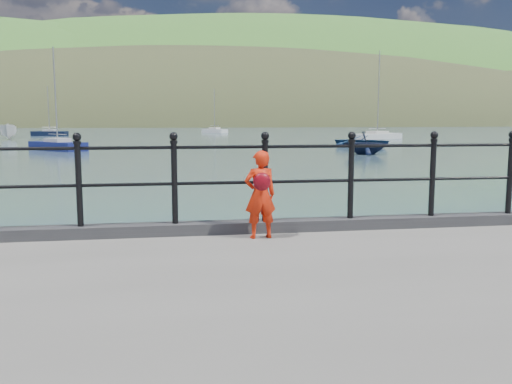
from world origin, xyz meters
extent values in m
plane|color=#2D4251|center=(0.00, 0.00, 0.00)|extent=(600.00, 600.00, 0.00)
cube|color=#28282B|center=(0.00, -0.15, 1.07)|extent=(60.00, 0.30, 0.15)
cylinder|color=black|center=(0.00, -0.15, 1.67)|extent=(18.00, 0.04, 0.04)
cylinder|color=black|center=(0.00, -0.15, 2.15)|extent=(18.00, 0.04, 0.04)
cylinder|color=black|center=(-1.80, -0.15, 1.67)|extent=(0.08, 0.08, 1.05)
sphere|color=black|center=(-1.80, -0.15, 2.29)|extent=(0.11, 0.11, 0.11)
cylinder|color=black|center=(-0.60, -0.15, 1.67)|extent=(0.08, 0.08, 1.05)
sphere|color=black|center=(-0.60, -0.15, 2.29)|extent=(0.11, 0.11, 0.11)
cylinder|color=black|center=(0.60, -0.15, 1.67)|extent=(0.08, 0.08, 1.05)
sphere|color=black|center=(0.60, -0.15, 2.29)|extent=(0.11, 0.11, 0.11)
cylinder|color=black|center=(1.80, -0.15, 1.67)|extent=(0.08, 0.08, 1.05)
sphere|color=black|center=(1.80, -0.15, 2.29)|extent=(0.11, 0.11, 0.11)
cylinder|color=black|center=(3.00, -0.15, 1.67)|extent=(0.08, 0.08, 1.05)
sphere|color=black|center=(3.00, -0.15, 2.29)|extent=(0.11, 0.11, 0.11)
cylinder|color=black|center=(4.20, -0.15, 1.67)|extent=(0.08, 0.08, 1.05)
ellipsoid|color=#333A21|center=(20.00, 195.00, -15.40)|extent=(400.00, 100.00, 88.00)
ellipsoid|color=#387026|center=(60.00, 255.00, -27.30)|extent=(600.00, 180.00, 156.00)
cube|color=silver|center=(-35.00, 181.00, 3.00)|extent=(9.00, 6.00, 6.00)
cube|color=#4C4744|center=(-35.00, 181.00, 7.00)|extent=(9.50, 6.50, 2.00)
cube|color=silver|center=(-12.00, 181.00, 3.00)|extent=(9.00, 6.00, 6.00)
cube|color=#4C4744|center=(-12.00, 181.00, 7.00)|extent=(9.50, 6.50, 2.00)
cube|color=silver|center=(18.00, 181.00, 3.00)|extent=(9.00, 6.00, 6.00)
cube|color=#4C4744|center=(18.00, 181.00, 7.00)|extent=(9.50, 6.50, 2.00)
cube|color=silver|center=(45.00, 181.00, 3.00)|extent=(9.00, 6.00, 6.00)
cube|color=#4C4744|center=(45.00, 181.00, 7.00)|extent=(9.50, 6.50, 2.00)
imported|color=red|center=(0.47, -0.53, 1.56)|extent=(0.44, 0.31, 1.12)
ellipsoid|color=red|center=(0.47, -0.66, 1.74)|extent=(0.22, 0.11, 0.23)
imported|color=navy|center=(16.37, 38.53, 0.52)|extent=(6.01, 6.14, 1.04)
imported|color=silver|center=(-19.67, 62.62, 0.97)|extent=(2.77, 5.28, 1.94)
imported|color=black|center=(13.19, 29.41, 0.82)|extent=(3.85, 3.60, 1.64)
cube|color=silver|center=(25.13, 57.15, 0.25)|extent=(7.75, 6.03, 0.90)
cube|color=beige|center=(25.13, 57.15, 0.75)|extent=(3.11, 2.74, 0.50)
cylinder|color=#A5A5A8|center=(25.13, 57.15, 5.74)|extent=(0.10, 0.10, 10.08)
cylinder|color=#A5A5A8|center=(25.13, 57.15, 1.30)|extent=(3.00, 1.96, 0.06)
cube|color=white|center=(7.67, 90.02, 0.25)|extent=(4.48, 5.16, 0.90)
cube|color=beige|center=(7.67, 90.02, 0.75)|extent=(2.01, 2.14, 0.50)
cylinder|color=#A5A5A8|center=(7.67, 90.02, 4.22)|extent=(0.10, 0.10, 7.05)
cylinder|color=#A5A5A8|center=(7.67, 90.02, 1.30)|extent=(1.50, 1.92, 0.06)
cube|color=navy|center=(-9.34, 37.99, 0.25)|extent=(5.17, 5.42, 0.90)
cube|color=beige|center=(-9.34, 37.99, 0.75)|extent=(2.28, 2.33, 0.50)
cylinder|color=#A5A5A8|center=(-9.34, 37.99, 4.39)|extent=(0.10, 0.10, 7.39)
cylinder|color=#A5A5A8|center=(-9.34, 37.99, 1.30)|extent=(1.77, 1.93, 0.06)
cube|color=black|center=(-17.84, 76.90, 0.25)|extent=(5.34, 2.78, 0.90)
cube|color=beige|center=(-17.84, 76.90, 0.75)|extent=(2.00, 1.51, 0.50)
cylinder|color=#A5A5A8|center=(-17.84, 76.90, 3.95)|extent=(0.10, 0.10, 6.50)
cylinder|color=#A5A5A8|center=(-17.84, 76.90, 1.30)|extent=(2.24, 0.62, 0.06)
camera|label=1|loc=(-0.68, -7.23, 2.52)|focal=38.00mm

